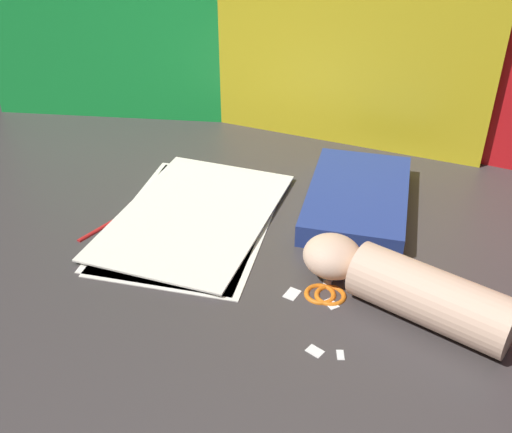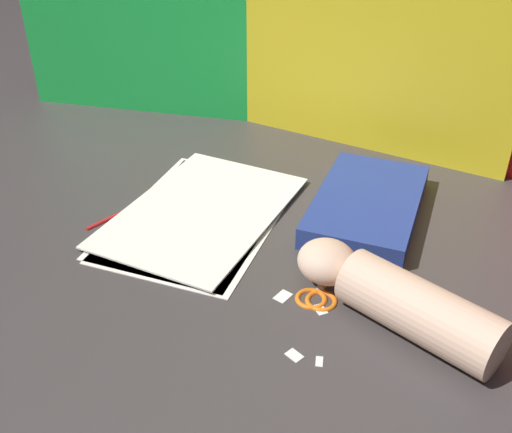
{
  "view_description": "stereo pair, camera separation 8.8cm",
  "coord_description": "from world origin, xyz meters",
  "views": [
    {
      "loc": [
        0.25,
        -0.75,
        0.54
      ],
      "look_at": [
        0.02,
        -0.05,
        0.06
      ],
      "focal_mm": 42.0,
      "sensor_mm": 36.0,
      "label": 1
    },
    {
      "loc": [
        0.33,
        -0.72,
        0.54
      ],
      "look_at": [
        0.02,
        -0.05,
        0.06
      ],
      "focal_mm": 42.0,
      "sensor_mm": 36.0,
      "label": 2
    }
  ],
  "objects": [
    {
      "name": "paper_stack",
      "position": [
        -0.1,
        0.0,
        0.0
      ],
      "size": [
        0.27,
        0.37,
        0.01
      ],
      "color": "white",
      "rests_on": "ground_plane"
    },
    {
      "name": "backdrop_panel_center",
      "position": [
        -0.02,
        0.38,
        0.27
      ],
      "size": [
        0.72,
        0.08,
        0.54
      ],
      "color": "yellow",
      "rests_on": "ground_plane"
    },
    {
      "name": "paper_scrap_side",
      "position": [
        0.18,
        -0.22,
        0.0
      ],
      "size": [
        0.01,
        0.02,
        0.0
      ],
      "color": "white",
      "rests_on": "ground_plane"
    },
    {
      "name": "paper_scrap_mid",
      "position": [
        0.15,
        -0.14,
        0.0
      ],
      "size": [
        0.02,
        0.02,
        0.0
      ],
      "color": "white",
      "rests_on": "ground_plane"
    },
    {
      "name": "paper_scrap_near",
      "position": [
        0.1,
        -0.13,
        0.0
      ],
      "size": [
        0.02,
        0.03,
        0.0
      ],
      "color": "white",
      "rests_on": "ground_plane"
    },
    {
      "name": "book_closed",
      "position": [
        0.14,
        0.12,
        0.02
      ],
      "size": [
        0.18,
        0.28,
        0.04
      ],
      "color": "navy",
      "rests_on": "ground_plane"
    },
    {
      "name": "backdrop_panel_right",
      "position": [
        0.24,
        0.38,
        0.29
      ],
      "size": [
        0.86,
        0.14,
        0.57
      ],
      "color": "red",
      "rests_on": "ground_plane"
    },
    {
      "name": "backdrop_panel_left",
      "position": [
        -0.28,
        0.38,
        0.21
      ],
      "size": [
        0.84,
        0.19,
        0.42
      ],
      "color": "green",
      "rests_on": "ground_plane"
    },
    {
      "name": "scissors",
      "position": [
        0.14,
        -0.1,
        0.0
      ],
      "size": [
        0.07,
        0.14,
        0.01
      ],
      "color": "silver",
      "rests_on": "ground_plane"
    },
    {
      "name": "paper_scrap_far",
      "position": [
        0.15,
        -0.23,
        0.0
      ],
      "size": [
        0.02,
        0.02,
        0.0
      ],
      "color": "white",
      "rests_on": "ground_plane"
    },
    {
      "name": "ground_plane",
      "position": [
        0.0,
        0.0,
        0.0
      ],
      "size": [
        6.0,
        6.0,
        0.0
      ],
      "primitive_type": "plane",
      "color": "#3D3838"
    },
    {
      "name": "pen",
      "position": [
        -0.23,
        -0.04,
        0.0
      ],
      "size": [
        0.06,
        0.14,
        0.01
      ],
      "color": "red",
      "rests_on": "ground_plane"
    },
    {
      "name": "hand_forearm",
      "position": [
        0.24,
        -0.11,
        0.04
      ],
      "size": [
        0.3,
        0.17,
        0.08
      ],
      "color": "beige",
      "rests_on": "ground_plane"
    }
  ]
}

